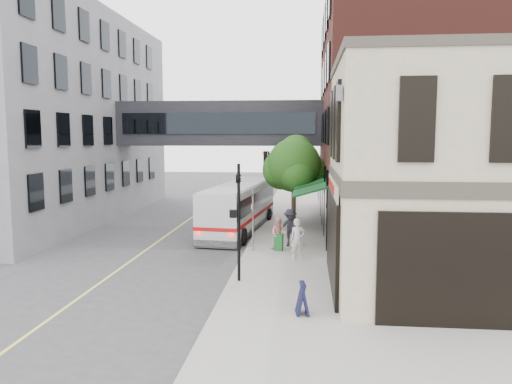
% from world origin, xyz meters
% --- Properties ---
extents(ground, '(120.00, 120.00, 0.00)m').
position_xyz_m(ground, '(0.00, 0.00, 0.00)').
color(ground, '#38383A').
rests_on(ground, ground).
extents(sidewalk_main, '(4.00, 60.00, 0.15)m').
position_xyz_m(sidewalk_main, '(2.00, 14.00, 0.07)').
color(sidewalk_main, gray).
rests_on(sidewalk_main, ground).
extents(corner_building, '(10.19, 8.12, 8.45)m').
position_xyz_m(corner_building, '(8.97, 2.00, 4.21)').
color(corner_building, tan).
rests_on(corner_building, ground).
extents(brick_building, '(13.76, 18.00, 14.00)m').
position_xyz_m(brick_building, '(9.98, 15.00, 6.99)').
color(brick_building, '#491D16').
rests_on(brick_building, ground).
extents(opposite_building, '(14.00, 24.00, 14.00)m').
position_xyz_m(opposite_building, '(-17.00, 16.00, 7.00)').
color(opposite_building, slate).
rests_on(opposite_building, ground).
extents(skyway_bridge, '(14.00, 3.18, 3.00)m').
position_xyz_m(skyway_bridge, '(-3.00, 18.00, 6.50)').
color(skyway_bridge, black).
rests_on(skyway_bridge, ground).
extents(traffic_signal_near, '(0.44, 0.22, 4.60)m').
position_xyz_m(traffic_signal_near, '(0.37, 2.00, 2.98)').
color(traffic_signal_near, black).
rests_on(traffic_signal_near, sidewalk_main).
extents(traffic_signal_far, '(0.53, 0.28, 4.50)m').
position_xyz_m(traffic_signal_far, '(0.26, 17.00, 3.34)').
color(traffic_signal_far, black).
rests_on(traffic_signal_far, sidewalk_main).
extents(street_sign_pole, '(0.08, 0.75, 3.00)m').
position_xyz_m(street_sign_pole, '(0.39, 7.00, 1.93)').
color(street_sign_pole, gray).
rests_on(street_sign_pole, sidewalk_main).
extents(street_tree, '(3.80, 3.20, 5.60)m').
position_xyz_m(street_tree, '(2.19, 13.22, 3.91)').
color(street_tree, '#382619').
rests_on(street_tree, sidewalk_main).
extents(lane_marking, '(0.12, 40.00, 0.01)m').
position_xyz_m(lane_marking, '(-5.00, 10.00, 0.01)').
color(lane_marking, '#D8CC4C').
rests_on(lane_marking, ground).
extents(bus, '(3.41, 10.51, 2.78)m').
position_xyz_m(bus, '(-1.02, 12.70, 1.56)').
color(bus, silver).
rests_on(bus, ground).
extents(pedestrian_a, '(0.75, 0.59, 1.82)m').
position_xyz_m(pedestrian_a, '(2.57, 5.65, 1.06)').
color(pedestrian_a, silver).
rests_on(pedestrian_a, sidewalk_main).
extents(pedestrian_b, '(0.87, 0.74, 1.59)m').
position_xyz_m(pedestrian_b, '(1.63, 7.30, 0.95)').
color(pedestrian_b, pink).
rests_on(pedestrian_b, sidewalk_main).
extents(pedestrian_c, '(1.34, 0.94, 1.89)m').
position_xyz_m(pedestrian_c, '(2.16, 8.19, 1.10)').
color(pedestrian_c, black).
rests_on(pedestrian_c, sidewalk_main).
extents(newspaper_box, '(0.45, 0.42, 0.81)m').
position_xyz_m(newspaper_box, '(1.63, 7.22, 0.56)').
color(newspaper_box, '#155D22').
rests_on(newspaper_box, sidewalk_main).
extents(sandwich_board, '(0.44, 0.61, 1.02)m').
position_xyz_m(sandwich_board, '(2.86, -1.41, 0.66)').
color(sandwich_board, black).
rests_on(sandwich_board, sidewalk_main).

